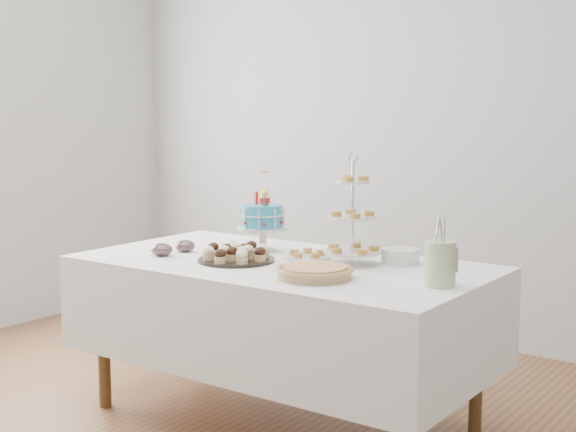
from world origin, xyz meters
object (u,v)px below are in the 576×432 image
Objects in this scene: pie at (315,271)px; jam_bowl_a at (162,250)px; birthday_cake at (262,229)px; utensil_pitcher at (440,262)px; jam_bowl_b at (185,246)px; cupcake_tray at (236,253)px; plate_stack at (400,256)px; table at (282,309)px; tiered_stand at (353,218)px; pastry_plate at (307,255)px.

jam_bowl_a reaches higher than pie.
utensil_pitcher is at bearing 4.55° from birthday_cake.
jam_bowl_b is (0.01, 0.15, -0.00)m from jam_bowl_a.
cupcake_tray is (0.07, -0.29, -0.07)m from birthday_cake.
plate_stack is at bearing 113.08° from utensil_pitcher.
table is 6.89× the size of utensil_pitcher.
table is at bearing 34.21° from cupcake_tray.
cupcake_tray reaches higher than jam_bowl_a.
pie is at bearing -11.67° from cupcake_tray.
tiered_stand reaches higher than utensil_pitcher.
pastry_plate is at bearing 31.04° from jam_bowl_a.
birthday_cake is 3.94× the size of jam_bowl_b.
pie is at bearing -84.56° from tiered_stand.
birthday_cake is 0.31m from cupcake_tray.
birthday_cake is at bearing 175.98° from tiered_stand.
jam_bowl_b is at bearing -123.77° from birthday_cake.
birthday_cake is 1.10m from utensil_pitcher.
tiered_stand is at bearing 28.22° from cupcake_tray.
birthday_cake is at bearing 145.52° from pie.
plate_stack is at bearing 17.94° from pastry_plate.
pastry_plate is (0.05, 0.14, 0.24)m from table.
tiered_stand is 1.84× the size of utensil_pitcher.
pie is 1.41× the size of pastry_plate.
utensil_pitcher is (1.07, -0.23, -0.01)m from birthday_cake.
pie is 0.41m from tiered_stand.
table is 0.48m from pie.
pie is (0.51, -0.11, -0.01)m from cupcake_tray.
cupcake_tray is at bearing -7.52° from jam_bowl_b.
birthday_cake is at bearing 144.54° from table.
cupcake_tray is 1.29× the size of utensil_pitcher.
pie is 1.17× the size of utensil_pitcher.
utensil_pitcher is (1.38, 0.17, 0.07)m from jam_bowl_a.
cupcake_tray is 2.07× the size of plate_stack.
plate_stack is 1.64× the size of jam_bowl_a.
tiered_stand is 2.21× the size of pastry_plate.
utensil_pitcher is at bearing 18.89° from pie.
jam_bowl_b is at bearing 84.96° from jam_bowl_a.
tiered_stand is 2.94× the size of plate_stack.
table is at bearing -149.40° from plate_stack.
jam_bowl_a is 1.39m from utensil_pitcher.
jam_bowl_b is at bearing 170.06° from pie.
cupcake_tray is (-0.17, -0.12, 0.27)m from table.
tiered_stand is at bearing 24.40° from table.
jam_bowl_b is (-0.84, -0.21, -0.19)m from tiered_stand.
pie is 0.47m from pastry_plate.
cupcake_tray is at bearing 160.11° from utensil_pitcher.
plate_stack is 0.45m from pastry_plate.
tiered_stand is (-0.03, 0.36, 0.18)m from pie.
utensil_pitcher is at bearing -43.44° from plate_stack.
table is 0.89m from utensil_pitcher.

